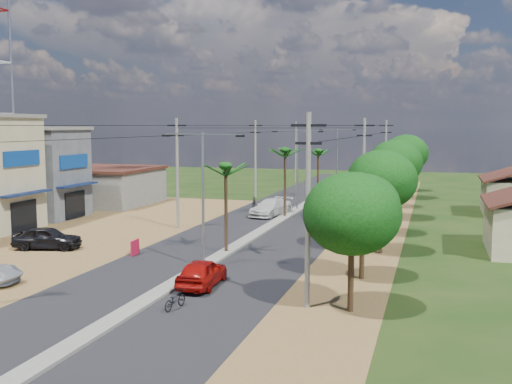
# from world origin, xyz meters

# --- Properties ---
(ground) EXTENTS (160.00, 160.00, 0.00)m
(ground) POSITION_xyz_m (0.00, 0.00, 0.00)
(ground) COLOR black
(ground) RESTS_ON ground
(road) EXTENTS (12.00, 110.00, 0.04)m
(road) POSITION_xyz_m (0.00, 15.00, 0.02)
(road) COLOR black
(road) RESTS_ON ground
(median) EXTENTS (1.00, 90.00, 0.18)m
(median) POSITION_xyz_m (0.00, 18.00, 0.09)
(median) COLOR #605E56
(median) RESTS_ON ground
(dirt_lot_west) EXTENTS (18.00, 46.00, 0.04)m
(dirt_lot_west) POSITION_xyz_m (-15.00, 8.00, 0.02)
(dirt_lot_west) COLOR brown
(dirt_lot_west) RESTS_ON ground
(dirt_shoulder_east) EXTENTS (5.00, 90.00, 0.03)m
(dirt_shoulder_east) POSITION_xyz_m (8.50, 15.00, 0.01)
(dirt_shoulder_east) COLOR brown
(dirt_shoulder_east) RESTS_ON ground
(shophouse_grey) EXTENTS (9.00, 6.40, 8.30)m
(shophouse_grey) POSITION_xyz_m (-21.98, 14.00, 4.16)
(shophouse_grey) COLOR #44464A
(shophouse_grey) RESTS_ON ground
(low_shed) EXTENTS (10.40, 10.40, 3.95)m
(low_shed) POSITION_xyz_m (-21.00, 24.00, 1.97)
(low_shed) COLOR #605E56
(low_shed) RESTS_ON ground
(tree_east_a) EXTENTS (4.40, 4.40, 6.37)m
(tree_east_a) POSITION_xyz_m (9.50, -6.00, 4.49)
(tree_east_a) COLOR black
(tree_east_a) RESTS_ON ground
(tree_east_b) EXTENTS (4.00, 4.00, 5.83)m
(tree_east_b) POSITION_xyz_m (9.30, 0.00, 4.11)
(tree_east_b) COLOR black
(tree_east_b) RESTS_ON ground
(tree_east_c) EXTENTS (4.60, 4.60, 6.83)m
(tree_east_c) POSITION_xyz_m (9.70, 7.00, 4.86)
(tree_east_c) COLOR black
(tree_east_c) RESTS_ON ground
(tree_east_d) EXTENTS (4.20, 4.20, 6.13)m
(tree_east_d) POSITION_xyz_m (9.40, 14.00, 4.34)
(tree_east_d) COLOR black
(tree_east_d) RESTS_ON ground
(tree_east_e) EXTENTS (4.80, 4.80, 7.14)m
(tree_east_e) POSITION_xyz_m (9.60, 22.00, 5.09)
(tree_east_e) COLOR black
(tree_east_e) RESTS_ON ground
(tree_east_f) EXTENTS (3.80, 3.80, 5.52)m
(tree_east_f) POSITION_xyz_m (9.20, 30.00, 3.89)
(tree_east_f) COLOR black
(tree_east_f) RESTS_ON ground
(tree_east_g) EXTENTS (5.00, 5.00, 7.38)m
(tree_east_g) POSITION_xyz_m (9.80, 38.00, 5.24)
(tree_east_g) COLOR black
(tree_east_g) RESTS_ON ground
(tree_east_h) EXTENTS (4.40, 4.40, 6.52)m
(tree_east_h) POSITION_xyz_m (9.50, 46.00, 4.64)
(tree_east_h) COLOR black
(tree_east_h) RESTS_ON ground
(palm_median_near) EXTENTS (2.00, 2.00, 6.15)m
(palm_median_near) POSITION_xyz_m (0.00, 4.00, 5.54)
(palm_median_near) COLOR black
(palm_median_near) RESTS_ON ground
(palm_median_mid) EXTENTS (2.00, 2.00, 6.55)m
(palm_median_mid) POSITION_xyz_m (0.00, 20.00, 5.90)
(palm_median_mid) COLOR black
(palm_median_mid) RESTS_ON ground
(palm_median_far) EXTENTS (2.00, 2.00, 5.85)m
(palm_median_far) POSITION_xyz_m (0.00, 36.00, 5.26)
(palm_median_far) COLOR black
(palm_median_far) RESTS_ON ground
(streetlight_near) EXTENTS (5.10, 0.18, 8.00)m
(streetlight_near) POSITION_xyz_m (0.00, 0.00, 4.79)
(streetlight_near) COLOR gray
(streetlight_near) RESTS_ON ground
(streetlight_mid) EXTENTS (5.10, 0.18, 8.00)m
(streetlight_mid) POSITION_xyz_m (0.00, 25.00, 4.79)
(streetlight_mid) COLOR gray
(streetlight_mid) RESTS_ON ground
(streetlight_far) EXTENTS (5.10, 0.18, 8.00)m
(streetlight_far) POSITION_xyz_m (0.00, 50.00, 4.79)
(streetlight_far) COLOR gray
(streetlight_far) RESTS_ON ground
(utility_pole_w_b) EXTENTS (1.60, 0.24, 9.00)m
(utility_pole_w_b) POSITION_xyz_m (-7.00, 12.00, 4.76)
(utility_pole_w_b) COLOR #605E56
(utility_pole_w_b) RESTS_ON ground
(utility_pole_w_c) EXTENTS (1.60, 0.24, 9.00)m
(utility_pole_w_c) POSITION_xyz_m (-7.00, 34.00, 4.76)
(utility_pole_w_c) COLOR #605E56
(utility_pole_w_c) RESTS_ON ground
(utility_pole_w_d) EXTENTS (1.60, 0.24, 9.00)m
(utility_pole_w_d) POSITION_xyz_m (-7.00, 55.00, 4.76)
(utility_pole_w_d) COLOR #605E56
(utility_pole_w_d) RESTS_ON ground
(utility_pole_e_a) EXTENTS (1.60, 0.24, 9.00)m
(utility_pole_e_a) POSITION_xyz_m (7.50, -6.00, 4.76)
(utility_pole_e_a) COLOR #605E56
(utility_pole_e_a) RESTS_ON ground
(utility_pole_e_b) EXTENTS (1.60, 0.24, 9.00)m
(utility_pole_e_b) POSITION_xyz_m (7.50, 16.00, 4.76)
(utility_pole_e_b) COLOR #605E56
(utility_pole_e_b) RESTS_ON ground
(utility_pole_e_c) EXTENTS (1.60, 0.24, 9.00)m
(utility_pole_e_c) POSITION_xyz_m (7.50, 38.00, 4.76)
(utility_pole_e_c) COLOR #605E56
(utility_pole_e_c) RESTS_ON ground
(car_red_near) EXTENTS (1.94, 4.39, 1.47)m
(car_red_near) POSITION_xyz_m (1.50, -4.01, 0.73)
(car_red_near) COLOR maroon
(car_red_near) RESTS_ON ground
(car_silver_mid) EXTENTS (2.08, 4.31, 1.36)m
(car_silver_mid) POSITION_xyz_m (5.00, 17.82, 0.68)
(car_silver_mid) COLOR #A5A8AD
(car_silver_mid) RESTS_ON ground
(car_white_far) EXTENTS (3.51, 5.80, 1.57)m
(car_white_far) POSITION_xyz_m (-1.50, 20.66, 0.79)
(car_white_far) COLOR #B5B5B1
(car_white_far) RESTS_ON ground
(car_parked_dark) EXTENTS (4.85, 2.86, 1.55)m
(car_parked_dark) POSITION_xyz_m (-12.10, 1.80, 0.77)
(car_parked_dark) COLOR black
(car_parked_dark) RESTS_ON ground
(moto_rider_east) EXTENTS (0.82, 1.71, 0.86)m
(moto_rider_east) POSITION_xyz_m (1.76, -8.00, 0.43)
(moto_rider_east) COLOR black
(moto_rider_east) RESTS_ON ground
(moto_rider_west_a) EXTENTS (1.10, 1.71, 0.85)m
(moto_rider_west_a) POSITION_xyz_m (-1.25, 20.06, 0.42)
(moto_rider_west_a) COLOR black
(moto_rider_west_a) RESTS_ON ground
(moto_rider_west_b) EXTENTS (0.65, 1.72, 1.01)m
(moto_rider_west_b) POSITION_xyz_m (-4.93, 26.59, 0.50)
(moto_rider_west_b) COLOR black
(moto_rider_west_b) RESTS_ON ground
(roadside_sign) EXTENTS (0.19, 1.23, 1.03)m
(roadside_sign) POSITION_xyz_m (-5.50, 1.82, 0.51)
(roadside_sign) COLOR #AF102E
(roadside_sign) RESTS_ON ground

